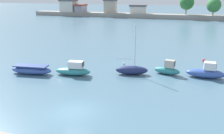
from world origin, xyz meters
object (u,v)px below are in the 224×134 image
at_px(moored_boat_2, 132,70).
at_px(mooring_buoy_3, 204,60).
at_px(mooring_buoy_0, 211,67).
at_px(moored_boat_3, 168,69).
at_px(moored_boat_0, 31,70).
at_px(mooring_buoy_1, 124,64).
at_px(moored_boat_1, 74,70).
at_px(moored_boat_4, 206,72).

bearing_deg(moored_boat_2, mooring_buoy_3, 32.47).
bearing_deg(mooring_buoy_3, mooring_buoy_0, -73.67).
relative_size(moored_boat_2, moored_boat_3, 1.81).
height_order(moored_boat_0, mooring_buoy_1, moored_boat_0).
height_order(moored_boat_0, mooring_buoy_0, moored_boat_0).
bearing_deg(moored_boat_0, moored_boat_1, 5.90).
relative_size(mooring_buoy_0, mooring_buoy_3, 0.70).
height_order(moored_boat_0, mooring_buoy_3, moored_boat_0).
height_order(moored_boat_0, moored_boat_3, moored_boat_3).
xyz_separation_m(moored_boat_0, moored_boat_3, (16.18, 5.25, 0.10)).
xyz_separation_m(moored_boat_1, moored_boat_3, (10.96, 3.98, -0.00)).
distance_m(moored_boat_3, mooring_buoy_3, 8.79).
relative_size(moored_boat_1, moored_boat_4, 1.02).
relative_size(moored_boat_0, moored_boat_1, 1.19).
height_order(moored_boat_2, mooring_buoy_1, moored_boat_2).
bearing_deg(mooring_buoy_3, moored_boat_4, -89.61).
distance_m(moored_boat_3, mooring_buoy_1, 6.81).
height_order(moored_boat_3, mooring_buoy_1, moored_boat_3).
xyz_separation_m(moored_boat_1, moored_boat_2, (6.75, 2.49, -0.06)).
bearing_deg(moored_boat_2, moored_boat_1, -173.46).
bearing_deg(moored_boat_2, mooring_buoy_1, 105.18).
bearing_deg(mooring_buoy_0, mooring_buoy_1, -168.81).
distance_m(moored_boat_1, moored_boat_4, 16.02).
bearing_deg(moored_boat_1, moored_boat_0, -174.63).
bearing_deg(mooring_buoy_3, moored_boat_3, -120.54).
xyz_separation_m(moored_boat_3, mooring_buoy_1, (-6.36, 2.40, -0.48)).
distance_m(moored_boat_2, moored_boat_3, 4.47).
bearing_deg(mooring_buoy_1, moored_boat_4, -11.65).
distance_m(moored_boat_0, mooring_buoy_3, 24.30).
xyz_separation_m(moored_boat_0, mooring_buoy_1, (9.82, 7.65, -0.38)).
height_order(moored_boat_0, moored_boat_1, moored_boat_1).
relative_size(moored_boat_3, mooring_buoy_3, 7.78).
xyz_separation_m(moored_boat_3, mooring_buoy_0, (5.30, 4.71, -0.48)).
bearing_deg(mooring_buoy_1, moored_boat_3, -20.69).
bearing_deg(moored_boat_0, moored_boat_3, 10.12).
bearing_deg(mooring_buoy_3, moored_boat_2, -133.80).
bearing_deg(moored_boat_1, moored_boat_3, 11.54).
bearing_deg(mooring_buoy_1, mooring_buoy_0, 11.19).
height_order(mooring_buoy_0, mooring_buoy_1, mooring_buoy_1).
distance_m(moored_boat_2, mooring_buoy_3, 12.54).
height_order(mooring_buoy_1, mooring_buoy_3, mooring_buoy_3).
distance_m(moored_boat_1, mooring_buoy_0, 18.44).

